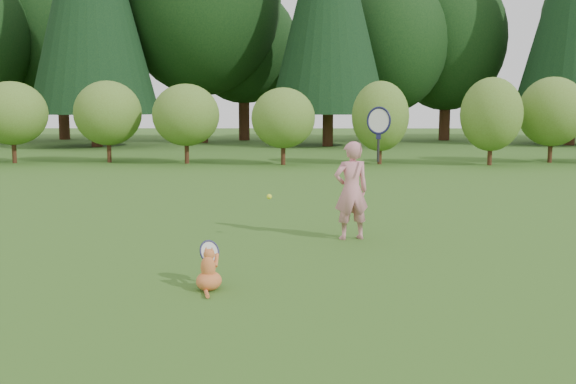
# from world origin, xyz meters

# --- Properties ---
(ground) EXTENTS (100.00, 100.00, 0.00)m
(ground) POSITION_xyz_m (0.00, 0.00, 0.00)
(ground) COLOR #2A5016
(ground) RESTS_ON ground
(shrub_row) EXTENTS (28.00, 3.00, 2.80)m
(shrub_row) POSITION_xyz_m (0.00, 13.00, 1.40)
(shrub_row) COLOR #516820
(shrub_row) RESTS_ON ground
(child) EXTENTS (0.78, 0.48, 2.01)m
(child) POSITION_xyz_m (1.07, 1.19, 0.70)
(child) COLOR pink
(child) RESTS_ON ground
(cat) EXTENTS (0.36, 0.65, 0.56)m
(cat) POSITION_xyz_m (-0.55, -1.29, 0.22)
(cat) COLOR #BF5D24
(cat) RESTS_ON ground
(tennis_ball) EXTENTS (0.07, 0.07, 0.07)m
(tennis_ball) POSITION_xyz_m (-0.06, 1.22, 0.58)
(tennis_ball) COLOR #D1DC19
(tennis_ball) RESTS_ON ground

